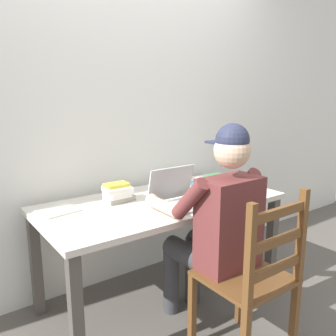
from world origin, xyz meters
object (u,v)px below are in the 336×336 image
wooden_chair (252,279)px  laptop (179,197)px  computer_mouse (211,198)px  coffee_mug_dark (177,185)px  coffee_mug_white (200,183)px  book_stack_main (118,193)px  seated_person (215,222)px  desk (162,212)px  book_stack_side (218,180)px  landscape_photo_print (193,183)px

wooden_chair → laptop: bearing=92.6°
laptop → computer_mouse: laptop is taller
laptop → computer_mouse: (0.23, -0.04, -0.04)m
coffee_mug_dark → coffee_mug_white: bearing=-14.4°
wooden_chair → book_stack_main: 0.97m
computer_mouse → laptop: bearing=170.1°
seated_person → wooden_chair: size_ratio=1.32×
desk → book_stack_side: book_stack_side is taller
wooden_chair → landscape_photo_print: (0.39, 0.94, 0.25)m
computer_mouse → coffee_mug_white: bearing=63.5°
coffee_mug_white → book_stack_main: book_stack_main is taller
laptop → coffee_mug_dark: size_ratio=2.86×
seated_person → laptop: seated_person is taller
coffee_mug_white → landscape_photo_print: bearing=66.9°
seated_person → book_stack_side: size_ratio=7.19×
laptop → computer_mouse: size_ratio=3.30×
landscape_photo_print → wooden_chair: bearing=-118.1°
wooden_chair → laptop: wooden_chair is taller
book_stack_side → laptop: bearing=-159.1°
coffee_mug_white → landscape_photo_print: size_ratio=0.89×
seated_person → computer_mouse: size_ratio=12.43×
book_stack_side → book_stack_main: bearing=173.6°
book_stack_side → landscape_photo_print: book_stack_side is taller
seated_person → desk: bearing=96.3°
coffee_mug_white → book_stack_side: bearing=0.9°
desk → seated_person: (0.05, -0.45, 0.06)m
wooden_chair → computer_mouse: bearing=69.4°
laptop → coffee_mug_white: size_ratio=2.87×
book_stack_main → book_stack_side: bearing=-6.4°
coffee_mug_white → book_stack_main: size_ratio=0.57×
desk → computer_mouse: 0.33m
wooden_chair → coffee_mug_white: size_ratio=8.15×
seated_person → wooden_chair: seated_person is taller
coffee_mug_dark → landscape_photo_print: coffee_mug_dark is taller
laptop → book_stack_side: bearing=20.9°
desk → landscape_photo_print: size_ratio=12.08×
wooden_chair → computer_mouse: wooden_chair is taller
laptop → coffee_mug_white: 0.40m
coffee_mug_white → coffee_mug_dark: coffee_mug_dark is taller
coffee_mug_white → book_stack_main: 0.63m
laptop → landscape_photo_print: (0.42, 0.36, -0.05)m
wooden_chair → coffee_mug_dark: size_ratio=8.13×
coffee_mug_dark → book_stack_main: book_stack_main is taller
seated_person → coffee_mug_dark: bearing=75.2°
desk → coffee_mug_dark: coffee_mug_dark is taller
landscape_photo_print → coffee_mug_white: bearing=-118.7°
book_stack_main → laptop: bearing=-47.3°
seated_person → coffee_mug_white: bearing=57.1°
book_stack_side → coffee_mug_white: bearing=-179.1°
desk → landscape_photo_print: 0.50m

